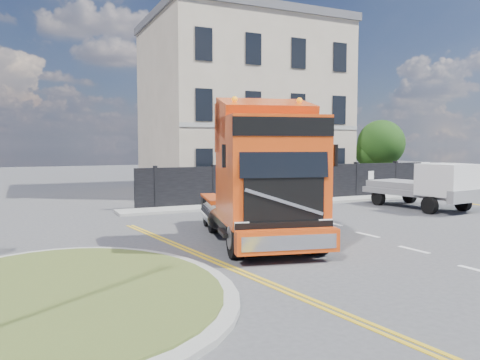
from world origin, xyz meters
name	(u,v)px	position (x,y,z in m)	size (l,w,h in m)	color
ground	(287,240)	(0.00, 0.00, 0.00)	(120.00, 120.00, 0.00)	#424244
traffic_island	(66,292)	(-7.00, -3.00, 0.08)	(6.80, 6.80, 0.17)	#979792
hoarding_fence	(306,183)	(6.55, 9.00, 1.00)	(18.80, 0.25, 2.00)	black
georgian_building	(241,106)	(6.00, 16.50, 5.77)	(12.30, 10.30, 12.80)	#C0B099
tree	(379,146)	(14.38, 12.10, 3.05)	(3.20, 3.20, 4.80)	#382619
pavement_far	(307,202)	(6.00, 8.10, 0.06)	(20.00, 1.60, 0.12)	#979792
truck	(264,181)	(-1.03, -0.29, 1.97)	(4.30, 7.75, 4.39)	black
flatbed_pickup	(436,185)	(9.83, 2.97, 1.20)	(2.78, 5.59, 2.23)	slate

